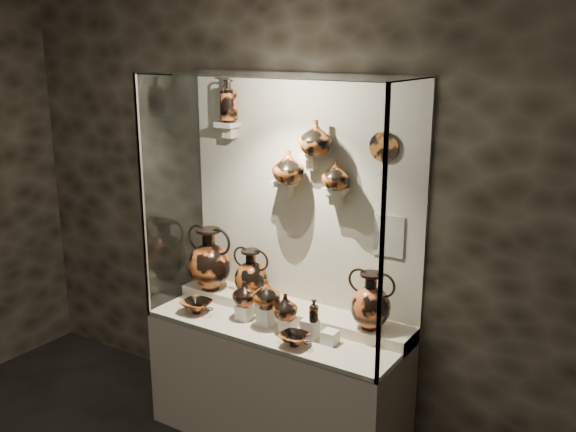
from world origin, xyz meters
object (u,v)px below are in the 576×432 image
object	(u,v)px
lekythos_small	(314,309)
ovoid_vase_a	(289,167)
jug_b	(267,294)
jug_c	(285,306)
amphora_mid	(251,274)
ovoid_vase_b	(316,137)
jug_a	(245,293)
amphora_left	(210,259)
amphora_right	(371,301)
ovoid_vase_c	(336,175)
kylix_left	(197,305)
lekythos_tall	(229,98)
kylix_right	(294,339)

from	to	relation	value
lekythos_small	ovoid_vase_a	size ratio (longest dim) A/B	0.74
jug_b	jug_c	distance (m)	0.15
amphora_mid	jug_b	distance (m)	0.34
ovoid_vase_b	jug_a	bearing A→B (deg)	-134.57
jug_c	ovoid_vase_b	size ratio (longest dim) A/B	0.77
ovoid_vase_b	amphora_left	bearing A→B (deg)	-160.85
amphora_right	ovoid_vase_c	xyz separation A→B (m)	(-0.29, 0.07, 0.73)
kylix_left	lekythos_tall	distance (m)	1.39
amphora_right	jug_a	bearing A→B (deg)	-168.55
jug_b	lekythos_tall	xyz separation A→B (m)	(-0.49, 0.29, 1.17)
jug_b	jug_a	bearing A→B (deg)	151.46
jug_a	ovoid_vase_b	xyz separation A→B (m)	(0.38, 0.23, 1.01)
jug_a	ovoid_vase_a	size ratio (longest dim) A/B	0.78
ovoid_vase_a	lekythos_tall	bearing A→B (deg)	158.15
amphora_right	kylix_right	world-z (taller)	amphora_right
kylix_left	ovoid_vase_c	size ratio (longest dim) A/B	1.47
amphora_mid	jug_b	world-z (taller)	amphora_mid
ovoid_vase_c	jug_a	bearing A→B (deg)	-154.48
amphora_left	ovoid_vase_b	size ratio (longest dim) A/B	2.09
lekythos_small	kylix_left	world-z (taller)	lekythos_small
kylix_right	lekythos_tall	bearing A→B (deg)	170.48
jug_c	kylix_left	bearing A→B (deg)	-166.84
lekythos_small	lekythos_tall	world-z (taller)	lekythos_tall
amphora_right	jug_c	xyz separation A→B (m)	(-0.48, -0.20, -0.08)
jug_c	ovoid_vase_c	xyz separation A→B (m)	(0.19, 0.27, 0.80)
amphora_left	jug_c	size ratio (longest dim) A/B	2.73
amphora_mid	jug_b	size ratio (longest dim) A/B	1.80
ovoid_vase_b	ovoid_vase_c	bearing A→B (deg)	21.56
lekythos_tall	ovoid_vase_c	size ratio (longest dim) A/B	1.81
jug_b	lekythos_tall	bearing A→B (deg)	126.65
lekythos_small	kylix_right	xyz separation A→B (m)	(-0.06, -0.13, -0.15)
jug_c	ovoid_vase_c	world-z (taller)	ovoid_vase_c
kylix_right	ovoid_vase_c	bearing A→B (deg)	102.77
kylix_left	amphora_mid	bearing A→B (deg)	30.38
amphora_mid	kylix_right	distance (m)	0.68
jug_a	jug_c	xyz separation A→B (m)	(0.33, -0.02, -0.01)
jug_b	jug_c	xyz separation A→B (m)	(0.14, 0.00, -0.05)
jug_a	ovoid_vase_b	size ratio (longest dim) A/B	0.78
amphora_right	ovoid_vase_b	xyz separation A→B (m)	(-0.43, 0.05, 0.94)
ovoid_vase_b	kylix_left	bearing A→B (deg)	-141.81
lekythos_tall	ovoid_vase_a	distance (m)	0.63
jug_a	kylix_left	size ratio (longest dim) A/B	0.65
amphora_mid	ovoid_vase_b	size ratio (longest dim) A/B	1.60
lekythos_tall	jug_c	bearing A→B (deg)	-1.73
ovoid_vase_b	kylix_right	bearing A→B (deg)	-62.84
ovoid_vase_a	ovoid_vase_b	xyz separation A→B (m)	(0.19, 0.00, 0.20)
jug_c	ovoid_vase_b	bearing A→B (deg)	84.82
jug_c	amphora_mid	bearing A→B (deg)	160.06
jug_c	lekythos_small	bearing A→B (deg)	6.93
amphora_mid	lekythos_tall	world-z (taller)	lekythos_tall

